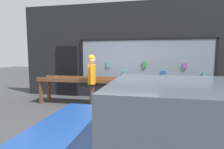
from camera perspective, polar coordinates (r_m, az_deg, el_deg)
ground_plane at (r=4.98m, az=0.67°, el=-13.84°), size 40.00×40.00×0.00m
shopfront_facade at (r=7.05m, az=4.29°, el=7.42°), size 8.60×0.29×3.78m
display_table_left at (r=6.32m, az=-11.40°, el=-2.46°), size 2.73×0.67×0.95m
display_table_right at (r=5.89m, az=17.93°, el=-3.26°), size 2.73×0.61×0.96m
person_browsing at (r=5.51m, az=-6.59°, el=-0.98°), size 0.33×0.66×1.73m
small_dog at (r=5.38m, az=-1.62°, el=-9.25°), size 0.22×0.60×0.40m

